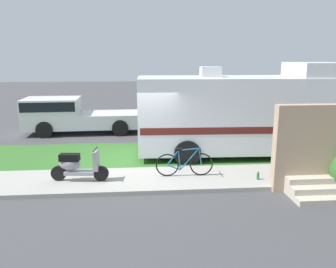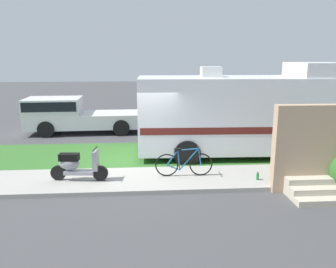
# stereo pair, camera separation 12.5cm
# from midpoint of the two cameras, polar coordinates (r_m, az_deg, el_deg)

# --- Properties ---
(ground_plane) EXTENTS (80.00, 80.00, 0.00)m
(ground_plane) POSITION_cam_midpoint_polar(r_m,az_deg,el_deg) (11.37, -4.35, -5.83)
(ground_plane) COLOR #424244
(sidewalk) EXTENTS (24.00, 2.00, 0.12)m
(sidewalk) POSITION_cam_midpoint_polar(r_m,az_deg,el_deg) (10.22, -4.37, -7.67)
(sidewalk) COLOR #9E9B93
(sidewalk) RESTS_ON ground
(grass_strip) EXTENTS (24.00, 3.40, 0.08)m
(grass_strip) POSITION_cam_midpoint_polar(r_m,az_deg,el_deg) (12.78, -4.34, -3.50)
(grass_strip) COLOR #336628
(grass_strip) RESTS_ON ground
(motorhome_rv) EXTENTS (7.40, 2.66, 3.42)m
(motorhome_rv) POSITION_cam_midpoint_polar(r_m,az_deg,el_deg) (12.71, 12.71, 3.45)
(motorhome_rv) COLOR silver
(motorhome_rv) RESTS_ON ground
(scooter) EXTENTS (1.67, 0.50, 0.97)m
(scooter) POSITION_cam_midpoint_polar(r_m,az_deg,el_deg) (10.18, -14.69, -5.07)
(scooter) COLOR black
(scooter) RESTS_ON ground
(bicycle) EXTENTS (1.73, 0.52, 0.90)m
(bicycle) POSITION_cam_midpoint_polar(r_m,az_deg,el_deg) (10.24, 3.03, -4.96)
(bicycle) COLOR black
(bicycle) RESTS_ON ground
(pickup_truck_near) EXTENTS (5.74, 2.21, 1.70)m
(pickup_truck_near) POSITION_cam_midpoint_polar(r_m,az_deg,el_deg) (17.05, -15.36, 3.25)
(pickup_truck_near) COLOR silver
(pickup_truck_near) RESTS_ON ground
(pickup_truck_far) EXTENTS (5.40, 2.46, 1.76)m
(pickup_truck_far) POSITION_cam_midpoint_polar(r_m,az_deg,el_deg) (20.55, 7.58, 5.25)
(pickup_truck_far) COLOR #1E2328
(pickup_truck_far) RESTS_ON ground
(porch_steps) EXTENTS (2.00, 1.26, 2.40)m
(porch_steps) POSITION_cam_midpoint_polar(r_m,az_deg,el_deg) (9.98, 23.10, -3.73)
(porch_steps) COLOR #BCB29E
(porch_steps) RESTS_ON ground
(bottle_green) EXTENTS (0.08, 0.08, 0.23)m
(bottle_green) POSITION_cam_midpoint_polar(r_m,az_deg,el_deg) (10.35, 15.10, -6.88)
(bottle_green) COLOR #19722D
(bottle_green) RESTS_ON ground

